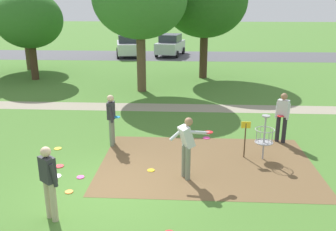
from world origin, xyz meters
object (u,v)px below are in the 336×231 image
at_px(frisbee_mid_grass, 59,166).
at_px(tree_mid_left, 29,20).
at_px(frisbee_far_right, 58,149).
at_px(frisbee_by_tee, 80,177).
at_px(disc_golf_basket, 262,136).
at_px(player_throwing, 282,115).
at_px(parked_car_leftmost, 128,45).
at_px(tree_near_right, 24,17).
at_px(player_waiting_right, 49,179).
at_px(parked_car_center_left, 170,45).
at_px(tree_mid_right, 205,2).
at_px(player_waiting_left, 111,117).
at_px(frisbee_near_basket, 151,170).
at_px(player_foreground_watching, 187,144).
at_px(frisbee_far_left, 69,192).
at_px(frisbee_scattered_a, 206,138).

bearing_deg(frisbee_mid_grass, tree_mid_left, 115.28).
bearing_deg(frisbee_far_right, frisbee_by_tee, -55.83).
distance_m(disc_golf_basket, frisbee_far_right, 6.49).
bearing_deg(player_throwing, parked_car_leftmost, 113.09).
height_order(disc_golf_basket, tree_near_right, tree_near_right).
height_order(disc_golf_basket, frisbee_far_right, disc_golf_basket).
relative_size(player_waiting_right, tree_mid_left, 0.33).
distance_m(tree_mid_left, parked_car_center_left, 13.47).
height_order(disc_golf_basket, player_waiting_right, player_waiting_right).
bearing_deg(parked_car_leftmost, tree_mid_right, -55.37).
distance_m(player_waiting_left, frisbee_by_tee, 2.60).
distance_m(tree_mid_right, parked_car_center_left, 10.55).
bearing_deg(player_throwing, frisbee_near_basket, -149.74).
xyz_separation_m(player_foreground_watching, frisbee_near_basket, (-1.01, 0.37, -0.98)).
xyz_separation_m(disc_golf_basket, parked_car_center_left, (-3.84, 21.80, 0.17)).
relative_size(player_foreground_watching, tree_mid_right, 0.25).
distance_m(frisbee_near_basket, frisbee_far_right, 3.48).
distance_m(player_foreground_watching, parked_car_center_left, 23.22).
distance_m(player_foreground_watching, tree_near_right, 19.59).
relative_size(frisbee_by_tee, parked_car_center_left, 0.05).
bearing_deg(player_waiting_right, parked_car_leftmost, 95.41).
bearing_deg(tree_mid_right, player_foreground_watching, -93.91).
bearing_deg(disc_golf_basket, player_foreground_watching, -148.66).
relative_size(disc_golf_basket, player_foreground_watching, 0.81).
xyz_separation_m(player_throwing, frisbee_mid_grass, (-6.85, -2.31, -0.96)).
relative_size(frisbee_far_left, tree_near_right, 0.04).
xyz_separation_m(player_waiting_left, frisbee_far_right, (-1.71, -0.46, -0.96)).
bearing_deg(frisbee_near_basket, tree_mid_right, 81.67).
bearing_deg(tree_mid_left, parked_car_leftmost, 67.97).
bearing_deg(tree_mid_left, player_waiting_right, -66.22).
distance_m(player_waiting_left, frisbee_near_basket, 2.57).
height_order(player_waiting_left, parked_car_center_left, parked_car_center_left).
bearing_deg(frisbee_by_tee, frisbee_far_right, 124.17).
height_order(disc_golf_basket, frisbee_mid_grass, disc_golf_basket).
relative_size(player_foreground_watching, player_waiting_left, 1.00).
distance_m(player_foreground_watching, tree_mid_right, 14.08).
distance_m(player_waiting_right, tree_mid_right, 16.56).
relative_size(tree_mid_left, parked_car_leftmost, 1.16).
distance_m(frisbee_near_basket, parked_car_leftmost, 22.61).
distance_m(disc_golf_basket, frisbee_mid_grass, 6.05).
bearing_deg(disc_golf_basket, parked_car_leftmost, 109.51).
bearing_deg(player_foreground_watching, player_throwing, 41.54).
height_order(player_foreground_watching, player_throwing, same).
height_order(frisbee_scattered_a, parked_car_leftmost, parked_car_leftmost).
bearing_deg(disc_golf_basket, tree_mid_right, 96.14).
height_order(disc_golf_basket, frisbee_scattered_a, disc_golf_basket).
relative_size(frisbee_far_left, frisbee_far_right, 0.84).
distance_m(tree_mid_right, parked_car_leftmost, 11.49).
bearing_deg(parked_car_center_left, player_waiting_left, -92.42).
bearing_deg(frisbee_scattered_a, tree_mid_left, 136.69).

